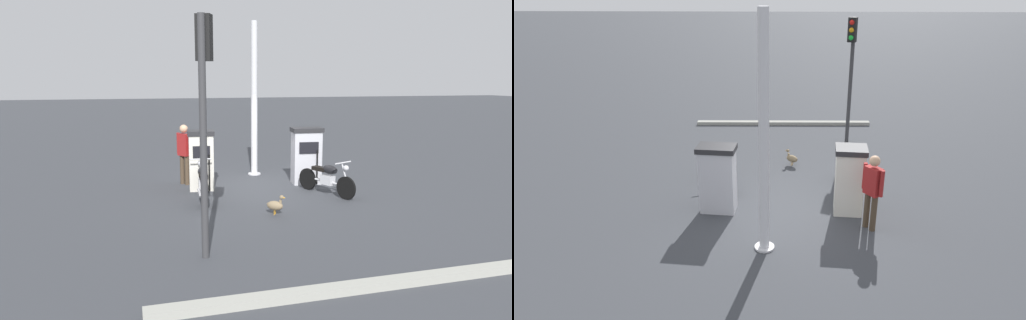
# 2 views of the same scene
# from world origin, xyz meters

# --- Properties ---
(ground_plane) EXTENTS (120.00, 120.00, 0.00)m
(ground_plane) POSITION_xyz_m (0.00, 0.00, 0.00)
(ground_plane) COLOR #383A3F
(fuel_pump_near) EXTENTS (0.70, 0.75, 1.60)m
(fuel_pump_near) POSITION_xyz_m (-0.15, -1.50, 0.81)
(fuel_pump_near) COLOR silver
(fuel_pump_near) RESTS_ON ground
(fuel_pump_far) EXTENTS (0.65, 0.91, 1.60)m
(fuel_pump_far) POSITION_xyz_m (-0.15, 1.50, 0.81)
(fuel_pump_far) COLOR silver
(fuel_pump_far) RESTS_ON ground
(motorcycle_near_pump) EXTENTS (2.00, 0.56, 0.93)m
(motorcycle_near_pump) POSITION_xyz_m (0.87, -1.61, 0.44)
(motorcycle_near_pump) COLOR black
(motorcycle_near_pump) RESTS_ON ground
(motorcycle_far_pump) EXTENTS (1.78, 0.91, 0.93)m
(motorcycle_far_pump) POSITION_xyz_m (1.21, 1.57, 0.46)
(motorcycle_far_pump) COLOR black
(motorcycle_far_pump) RESTS_ON ground
(attendant_person) EXTENTS (0.51, 0.41, 1.70)m
(attendant_person) POSITION_xyz_m (-0.90, -1.87, 0.98)
(attendant_person) COLOR #473828
(attendant_person) RESTS_ON ground
(wandering_duck) EXTENTS (0.38, 0.41, 0.46)m
(wandering_duck) POSITION_xyz_m (2.60, -0.25, 0.22)
(wandering_duck) COLOR #847051
(wandering_duck) RESTS_ON ground
(roadside_traffic_light) EXTENTS (0.40, 0.30, 3.95)m
(roadside_traffic_light) POSITION_xyz_m (4.61, -2.06, 2.69)
(roadside_traffic_light) COLOR #38383A
(roadside_traffic_light) RESTS_ON ground
(canopy_support_pole) EXTENTS (0.40, 0.40, 4.66)m
(canopy_support_pole) POSITION_xyz_m (-1.73, 0.37, 2.25)
(canopy_support_pole) COLOR silver
(canopy_support_pole) RESTS_ON ground
(road_edge_kerb) EXTENTS (0.37, 6.30, 0.12)m
(road_edge_kerb) POSITION_xyz_m (6.44, 0.00, 0.06)
(road_edge_kerb) COLOR #9E9E93
(road_edge_kerb) RESTS_ON ground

